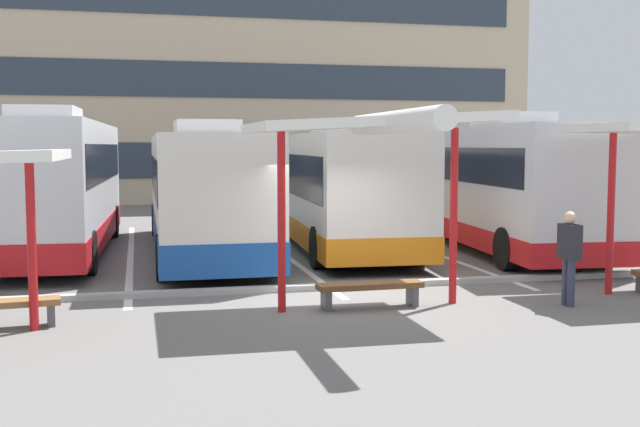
{
  "coord_description": "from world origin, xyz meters",
  "views": [
    {
      "loc": [
        -3.76,
        -14.01,
        2.87
      ],
      "look_at": [
        0.24,
        2.83,
        1.35
      ],
      "focal_mm": 43.49,
      "sensor_mm": 36.0,
      "label": 1
    }
  ],
  "objects_px": {
    "coach_bus_3": "(491,185)",
    "bench_2": "(370,289)",
    "coach_bus_0": "(55,186)",
    "waiting_shelter_1": "(375,127)",
    "coach_bus_2": "(336,188)",
    "coach_bus_1": "(203,193)",
    "waiting_passenger_0": "(569,251)"
  },
  "relations": [
    {
      "from": "waiting_passenger_0",
      "to": "waiting_shelter_1",
      "type": "bearing_deg",
      "value": 173.29
    },
    {
      "from": "coach_bus_1",
      "to": "bench_2",
      "type": "bearing_deg",
      "value": -73.76
    },
    {
      "from": "coach_bus_0",
      "to": "coach_bus_1",
      "type": "height_order",
      "value": "coach_bus_0"
    },
    {
      "from": "coach_bus_1",
      "to": "coach_bus_2",
      "type": "bearing_deg",
      "value": 8.72
    },
    {
      "from": "coach_bus_3",
      "to": "bench_2",
      "type": "bearing_deg",
      "value": -128.71
    },
    {
      "from": "coach_bus_2",
      "to": "waiting_passenger_0",
      "type": "relative_size",
      "value": 6.65
    },
    {
      "from": "coach_bus_0",
      "to": "coach_bus_2",
      "type": "bearing_deg",
      "value": -0.36
    },
    {
      "from": "coach_bus_1",
      "to": "coach_bus_3",
      "type": "xyz_separation_m",
      "value": [
        8.07,
        -0.57,
        0.15
      ]
    },
    {
      "from": "coach_bus_0",
      "to": "waiting_shelter_1",
      "type": "relative_size",
      "value": 2.19
    },
    {
      "from": "coach_bus_0",
      "to": "waiting_shelter_1",
      "type": "bearing_deg",
      "value": -54.96
    },
    {
      "from": "coach_bus_1",
      "to": "waiting_shelter_1",
      "type": "bearing_deg",
      "value": -74.23
    },
    {
      "from": "coach_bus_3",
      "to": "bench_2",
      "type": "xyz_separation_m",
      "value": [
        -5.8,
        -7.24,
        -1.43
      ]
    },
    {
      "from": "coach_bus_0",
      "to": "coach_bus_3",
      "type": "distance_m",
      "value": 11.95
    },
    {
      "from": "coach_bus_0",
      "to": "coach_bus_2",
      "type": "distance_m",
      "value": 7.62
    },
    {
      "from": "coach_bus_2",
      "to": "waiting_shelter_1",
      "type": "distance_m",
      "value": 8.9
    },
    {
      "from": "coach_bus_0",
      "to": "bench_2",
      "type": "height_order",
      "value": "coach_bus_0"
    },
    {
      "from": "waiting_shelter_1",
      "to": "bench_2",
      "type": "bearing_deg",
      "value": 90.0
    },
    {
      "from": "bench_2",
      "to": "coach_bus_2",
      "type": "bearing_deg",
      "value": 79.65
    },
    {
      "from": "coach_bus_0",
      "to": "coach_bus_1",
      "type": "relative_size",
      "value": 0.92
    },
    {
      "from": "coach_bus_1",
      "to": "waiting_shelter_1",
      "type": "xyz_separation_m",
      "value": [
        2.27,
        -8.04,
        1.57
      ]
    },
    {
      "from": "coach_bus_1",
      "to": "coach_bus_2",
      "type": "height_order",
      "value": "coach_bus_2"
    },
    {
      "from": "bench_2",
      "to": "coach_bus_3",
      "type": "bearing_deg",
      "value": 51.29
    },
    {
      "from": "coach_bus_0",
      "to": "waiting_shelter_1",
      "type": "xyz_separation_m",
      "value": [
        6.08,
        -8.68,
        1.38
      ]
    },
    {
      "from": "coach_bus_3",
      "to": "bench_2",
      "type": "relative_size",
      "value": 6.07
    },
    {
      "from": "coach_bus_1",
      "to": "coach_bus_2",
      "type": "relative_size",
      "value": 1.02
    },
    {
      "from": "coach_bus_2",
      "to": "coach_bus_3",
      "type": "relative_size",
      "value": 0.97
    },
    {
      "from": "waiting_shelter_1",
      "to": "bench_2",
      "type": "relative_size",
      "value": 2.53
    },
    {
      "from": "waiting_passenger_0",
      "to": "coach_bus_1",
      "type": "bearing_deg",
      "value": 124.41
    },
    {
      "from": "coach_bus_3",
      "to": "bench_2",
      "type": "distance_m",
      "value": 9.38
    },
    {
      "from": "coach_bus_1",
      "to": "waiting_shelter_1",
      "type": "distance_m",
      "value": 8.51
    },
    {
      "from": "coach_bus_2",
      "to": "bench_2",
      "type": "height_order",
      "value": "coach_bus_2"
    },
    {
      "from": "coach_bus_0",
      "to": "coach_bus_3",
      "type": "xyz_separation_m",
      "value": [
        11.89,
        -1.2,
        -0.03
      ]
    }
  ]
}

